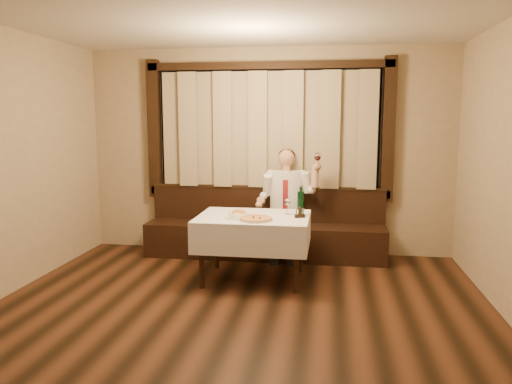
# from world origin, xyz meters

# --- Properties ---
(room) EXTENTS (5.01, 6.01, 2.81)m
(room) POSITION_xyz_m (-0.00, 0.97, 1.50)
(room) COLOR black
(room) RESTS_ON ground
(banquette) EXTENTS (3.20, 0.61, 0.94)m
(banquette) POSITION_xyz_m (0.00, 2.72, 0.31)
(banquette) COLOR black
(banquette) RESTS_ON ground
(dining_table) EXTENTS (1.27, 0.97, 0.76)m
(dining_table) POSITION_xyz_m (0.00, 1.70, 0.65)
(dining_table) COLOR black
(dining_table) RESTS_ON ground
(pizza) EXTENTS (0.37, 0.37, 0.04)m
(pizza) POSITION_xyz_m (0.07, 1.45, 0.77)
(pizza) COLOR white
(pizza) RESTS_ON dining_table
(pasta_red) EXTENTS (0.25, 0.25, 0.09)m
(pasta_red) POSITION_xyz_m (-0.18, 1.77, 0.79)
(pasta_red) COLOR white
(pasta_red) RESTS_ON dining_table
(pasta_cream) EXTENTS (0.26, 0.26, 0.09)m
(pasta_cream) POSITION_xyz_m (-0.16, 1.55, 0.79)
(pasta_cream) COLOR white
(pasta_cream) RESTS_ON dining_table
(green_bottle) EXTENTS (0.07, 0.07, 0.34)m
(green_bottle) POSITION_xyz_m (0.53, 1.79, 0.90)
(green_bottle) COLOR #104A24
(green_bottle) RESTS_ON dining_table
(table_wine_glass) EXTENTS (0.07, 0.07, 0.18)m
(table_wine_glass) POSITION_xyz_m (0.38, 1.84, 0.89)
(table_wine_glass) COLOR white
(table_wine_glass) RESTS_ON dining_table
(cruet_caddy) EXTENTS (0.12, 0.09, 0.12)m
(cruet_caddy) POSITION_xyz_m (0.53, 1.67, 0.80)
(cruet_caddy) COLOR black
(cruet_caddy) RESTS_ON dining_table
(seated_man) EXTENTS (0.81, 0.60, 1.46)m
(seated_man) POSITION_xyz_m (0.29, 2.63, 0.84)
(seated_man) COLOR black
(seated_man) RESTS_ON ground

